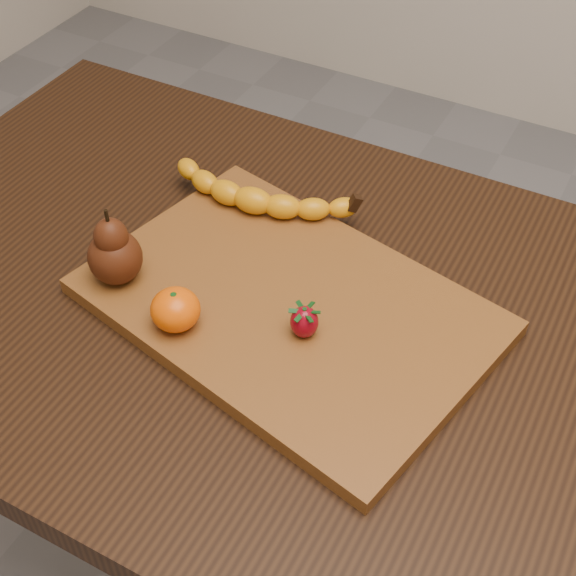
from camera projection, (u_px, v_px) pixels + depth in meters
The scene contains 7 objects.
ground at pixel (251, 576), 1.49m from camera, with size 3.50×3.50×0.00m, color slate.
table at pixel (234, 339), 1.03m from camera, with size 1.00×0.70×0.76m.
cutting_board at pixel (288, 307), 0.92m from camera, with size 0.45×0.30×0.02m, color brown.
banana at pixel (253, 200), 1.02m from camera, with size 0.22×0.06×0.03m, color orange, non-canonical shape.
pear at pixel (113, 246), 0.91m from camera, with size 0.06×0.06×0.10m, color #461C0B, non-canonical shape.
mandarin at pixel (175, 309), 0.87m from camera, with size 0.06×0.06×0.05m, color #F55702.
strawberry at pixel (304, 321), 0.86m from camera, with size 0.03×0.03×0.04m, color maroon, non-canonical shape.
Camera 1 is at (0.39, -0.57, 1.43)m, focal length 50.00 mm.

